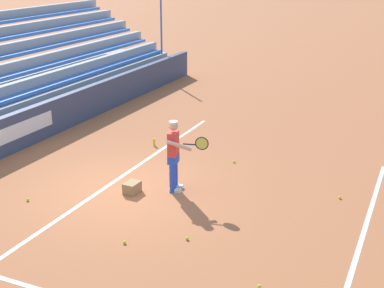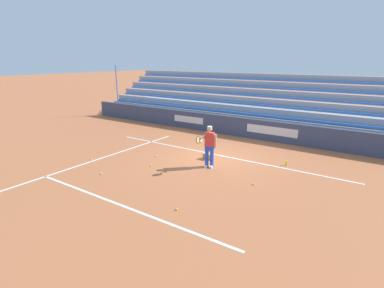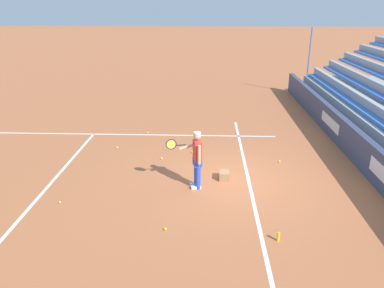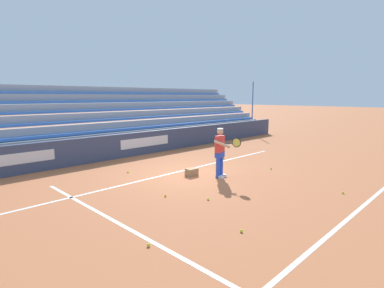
# 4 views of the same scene
# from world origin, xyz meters

# --- Properties ---
(ground_plane) EXTENTS (160.00, 160.00, 0.00)m
(ground_plane) POSITION_xyz_m (0.00, 0.00, 0.00)
(ground_plane) COLOR #B7663D
(court_baseline_white) EXTENTS (12.00, 0.10, 0.01)m
(court_baseline_white) POSITION_xyz_m (0.00, -0.50, 0.00)
(court_baseline_white) COLOR white
(court_baseline_white) RESTS_ON ground
(court_sideline_white) EXTENTS (0.10, 12.00, 0.01)m
(court_sideline_white) POSITION_xyz_m (4.11, 4.00, 0.00)
(court_sideline_white) COLOR white
(court_sideline_white) RESTS_ON ground
(court_service_line_white) EXTENTS (8.22, 0.10, 0.01)m
(court_service_line_white) POSITION_xyz_m (0.00, 5.50, 0.00)
(court_service_line_white) COLOR white
(court_service_line_white) RESTS_ON ground
(back_wall_sponsor_board) EXTENTS (25.11, 0.25, 1.10)m
(back_wall_sponsor_board) POSITION_xyz_m (0.00, -4.29, 0.55)
(back_wall_sponsor_board) COLOR #384260
(back_wall_sponsor_board) RESTS_ON ground
(bleacher_stand) EXTENTS (23.86, 4.00, 3.85)m
(bleacher_stand) POSITION_xyz_m (0.00, -6.92, 0.79)
(bleacher_stand) COLOR #9EA3A8
(bleacher_stand) RESTS_ON ground
(tennis_player) EXTENTS (0.59, 1.06, 1.71)m
(tennis_player) POSITION_xyz_m (-0.47, 1.09, 0.89)
(tennis_player) COLOR blue
(tennis_player) RESTS_ON ground
(ball_box_cardboard) EXTENTS (0.42, 0.32, 0.26)m
(ball_box_cardboard) POSITION_xyz_m (0.08, 0.24, 0.13)
(ball_box_cardboard) COLOR #A87F51
(ball_box_cardboard) RESTS_ON ground
(tennis_ball_on_baseline) EXTENTS (0.07, 0.07, 0.07)m
(tennis_ball_on_baseline) POSITION_xyz_m (1.58, 2.37, 0.03)
(tennis_ball_on_baseline) COLOR #CCE533
(tennis_ball_on_baseline) RESTS_ON ground
(tennis_ball_stray_back) EXTENTS (0.07, 0.07, 0.07)m
(tennis_ball_stray_back) POSITION_xyz_m (2.22, 1.32, 0.03)
(tennis_ball_stray_back) COLOR #CCE533
(tennis_ball_stray_back) RESTS_ON ground
(tennis_ball_toward_net) EXTENTS (0.07, 0.07, 0.07)m
(tennis_ball_toward_net) POSITION_xyz_m (2.54, 4.15, 0.03)
(tennis_ball_toward_net) COLOR #CCE533
(tennis_ball_toward_net) RESTS_ON ground
(tennis_ball_far_left) EXTENTS (0.07, 0.07, 0.07)m
(tennis_ball_far_left) POSITION_xyz_m (-2.75, 1.77, 0.03)
(tennis_ball_far_left) COLOR #CCE533
(tennis_ball_far_left) RESTS_ON ground
(tennis_ball_midcourt) EXTENTS (0.07, 0.07, 0.07)m
(tennis_ball_midcourt) POSITION_xyz_m (1.47, -1.70, 0.03)
(tennis_ball_midcourt) COLOR #CCE533
(tennis_ball_midcourt) RESTS_ON ground
(tennis_ball_near_player) EXTENTS (0.07, 0.07, 0.07)m
(tennis_ball_near_player) POSITION_xyz_m (4.27, 3.27, 0.03)
(tennis_ball_near_player) COLOR #CCE533
(tennis_ball_near_player) RESTS_ON ground
(tennis_ball_far_right) EXTENTS (0.07, 0.07, 0.07)m
(tennis_ball_far_right) POSITION_xyz_m (-1.60, 4.78, 0.03)
(tennis_ball_far_right) COLOR #CCE533
(tennis_ball_far_right) RESTS_ON ground
(water_bottle) EXTENTS (0.07, 0.07, 0.22)m
(water_bottle) POSITION_xyz_m (-3.08, -0.86, 0.11)
(water_bottle) COLOR yellow
(water_bottle) RESTS_ON ground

